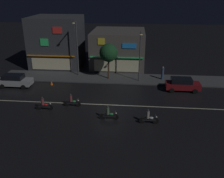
{
  "coord_description": "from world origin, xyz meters",
  "views": [
    {
      "loc": [
        2.75,
        -24.77,
        12.09
      ],
      "look_at": [
        0.23,
        1.7,
        1.25
      ],
      "focal_mm": 39.44,
      "sensor_mm": 36.0,
      "label": 1
    }
  ],
  "objects_px": {
    "motorcycle_following": "(44,105)",
    "parked_car_trailing": "(182,84)",
    "streetlamp_west": "(77,45)",
    "motorcycle_opposite_lane": "(72,101)",
    "pedestrian_on_sidewalk": "(163,73)",
    "parked_car_near_kerb": "(15,80)",
    "motorcycle_lead": "(149,118)",
    "motorcycle_trailing_far": "(109,114)",
    "traffic_cone": "(52,83)",
    "streetlamp_mid": "(140,53)"
  },
  "relations": [
    {
      "from": "streetlamp_mid",
      "to": "parked_car_trailing",
      "type": "xyz_separation_m",
      "value": [
        5.47,
        -2.53,
        -3.31
      ]
    },
    {
      "from": "streetlamp_west",
      "to": "parked_car_trailing",
      "type": "distance_m",
      "value": 15.56
    },
    {
      "from": "pedestrian_on_sidewalk",
      "to": "traffic_cone",
      "type": "xyz_separation_m",
      "value": [
        -15.13,
        -3.33,
        -0.73
      ]
    },
    {
      "from": "parked_car_trailing",
      "to": "motorcycle_opposite_lane",
      "type": "distance_m",
      "value": 14.16
    },
    {
      "from": "pedestrian_on_sidewalk",
      "to": "motorcycle_opposite_lane",
      "type": "xyz_separation_m",
      "value": [
        -10.74,
        -9.57,
        -0.37
      ]
    },
    {
      "from": "pedestrian_on_sidewalk",
      "to": "parked_car_near_kerb",
      "type": "xyz_separation_m",
      "value": [
        -19.71,
        -4.38,
        -0.13
      ]
    },
    {
      "from": "pedestrian_on_sidewalk",
      "to": "motorcycle_trailing_far",
      "type": "distance_m",
      "value": 13.71
    },
    {
      "from": "streetlamp_west",
      "to": "streetlamp_mid",
      "type": "bearing_deg",
      "value": -10.97
    },
    {
      "from": "motorcycle_lead",
      "to": "traffic_cone",
      "type": "bearing_deg",
      "value": -37.32
    },
    {
      "from": "parked_car_near_kerb",
      "to": "motorcycle_trailing_far",
      "type": "distance_m",
      "value": 15.42
    },
    {
      "from": "motorcycle_trailing_far",
      "to": "parked_car_trailing",
      "type": "bearing_deg",
      "value": -127.5
    },
    {
      "from": "pedestrian_on_sidewalk",
      "to": "motorcycle_following",
      "type": "relative_size",
      "value": 0.98
    },
    {
      "from": "motorcycle_opposite_lane",
      "to": "pedestrian_on_sidewalk",
      "type": "bearing_deg",
      "value": -131.7
    },
    {
      "from": "parked_car_trailing",
      "to": "motorcycle_trailing_far",
      "type": "xyz_separation_m",
      "value": [
        -8.52,
        -8.43,
        -0.24
      ]
    },
    {
      "from": "motorcycle_following",
      "to": "parked_car_trailing",
      "type": "bearing_deg",
      "value": -155.79
    },
    {
      "from": "streetlamp_mid",
      "to": "traffic_cone",
      "type": "relative_size",
      "value": 12.38
    },
    {
      "from": "motorcycle_following",
      "to": "traffic_cone",
      "type": "xyz_separation_m",
      "value": [
        -1.6,
        7.34,
        -0.36
      ]
    },
    {
      "from": "parked_car_near_kerb",
      "to": "streetlamp_west",
      "type": "bearing_deg",
      "value": 33.83
    },
    {
      "from": "traffic_cone",
      "to": "streetlamp_west",
      "type": "bearing_deg",
      "value": 54.18
    },
    {
      "from": "parked_car_near_kerb",
      "to": "traffic_cone",
      "type": "xyz_separation_m",
      "value": [
        4.58,
        1.06,
        -0.59
      ]
    },
    {
      "from": "streetlamp_mid",
      "to": "pedestrian_on_sidewalk",
      "type": "relative_size",
      "value": 3.65
    },
    {
      "from": "pedestrian_on_sidewalk",
      "to": "parked_car_trailing",
      "type": "bearing_deg",
      "value": 38.82
    },
    {
      "from": "parked_car_trailing",
      "to": "motorcycle_lead",
      "type": "relative_size",
      "value": 2.26
    },
    {
      "from": "pedestrian_on_sidewalk",
      "to": "motorcycle_lead",
      "type": "xyz_separation_m",
      "value": [
        -2.47,
        -12.54,
        -0.37
      ]
    },
    {
      "from": "streetlamp_west",
      "to": "motorcycle_following",
      "type": "relative_size",
      "value": 4.15
    },
    {
      "from": "motorcycle_opposite_lane",
      "to": "motorcycle_trailing_far",
      "type": "bearing_deg",
      "value": 156.25
    },
    {
      "from": "motorcycle_following",
      "to": "streetlamp_mid",
      "type": "bearing_deg",
      "value": -136.79
    },
    {
      "from": "motorcycle_lead",
      "to": "motorcycle_opposite_lane",
      "type": "xyz_separation_m",
      "value": [
        -8.28,
        2.97,
        0.0
      ]
    },
    {
      "from": "motorcycle_opposite_lane",
      "to": "streetlamp_mid",
      "type": "bearing_deg",
      "value": -124.83
    },
    {
      "from": "streetlamp_west",
      "to": "parked_car_near_kerb",
      "type": "height_order",
      "value": "streetlamp_west"
    },
    {
      "from": "streetlamp_west",
      "to": "motorcycle_opposite_lane",
      "type": "relative_size",
      "value": 4.15
    },
    {
      "from": "motorcycle_lead",
      "to": "motorcycle_following",
      "type": "distance_m",
      "value": 11.22
    },
    {
      "from": "streetlamp_mid",
      "to": "motorcycle_following",
      "type": "relative_size",
      "value": 3.58
    },
    {
      "from": "streetlamp_mid",
      "to": "pedestrian_on_sidewalk",
      "type": "distance_m",
      "value": 4.74
    },
    {
      "from": "streetlamp_west",
      "to": "motorcycle_trailing_far",
      "type": "height_order",
      "value": "streetlamp_west"
    },
    {
      "from": "streetlamp_mid",
      "to": "pedestrian_on_sidewalk",
      "type": "xyz_separation_m",
      "value": [
        3.32,
        1.17,
        -3.17
      ]
    },
    {
      "from": "streetlamp_west",
      "to": "motorcycle_lead",
      "type": "height_order",
      "value": "streetlamp_west"
    },
    {
      "from": "parked_car_near_kerb",
      "to": "motorcycle_lead",
      "type": "xyz_separation_m",
      "value": [
        17.24,
        -8.16,
        -0.24
      ]
    },
    {
      "from": "parked_car_near_kerb",
      "to": "motorcycle_trailing_far",
      "type": "xyz_separation_m",
      "value": [
        13.34,
        -7.74,
        -0.24
      ]
    },
    {
      "from": "streetlamp_mid",
      "to": "motorcycle_following",
      "type": "distance_m",
      "value": 14.39
    },
    {
      "from": "traffic_cone",
      "to": "streetlamp_mid",
      "type": "bearing_deg",
      "value": 10.37
    },
    {
      "from": "streetlamp_mid",
      "to": "pedestrian_on_sidewalk",
      "type": "height_order",
      "value": "streetlamp_mid"
    },
    {
      "from": "traffic_cone",
      "to": "parked_car_trailing",
      "type": "bearing_deg",
      "value": -1.24
    },
    {
      "from": "motorcycle_following",
      "to": "motorcycle_lead",
      "type": "bearing_deg",
      "value": 170.63
    },
    {
      "from": "motorcycle_opposite_lane",
      "to": "motorcycle_trailing_far",
      "type": "height_order",
      "value": "same"
    },
    {
      "from": "parked_car_trailing",
      "to": "streetlamp_west",
      "type": "bearing_deg",
      "value": 163.52
    },
    {
      "from": "parked_car_trailing",
      "to": "traffic_cone",
      "type": "relative_size",
      "value": 7.82
    },
    {
      "from": "streetlamp_west",
      "to": "pedestrian_on_sidewalk",
      "type": "relative_size",
      "value": 4.23
    },
    {
      "from": "motorcycle_trailing_far",
      "to": "traffic_cone",
      "type": "distance_m",
      "value": 12.42
    },
    {
      "from": "parked_car_trailing",
      "to": "traffic_cone",
      "type": "bearing_deg",
      "value": 178.76
    }
  ]
}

